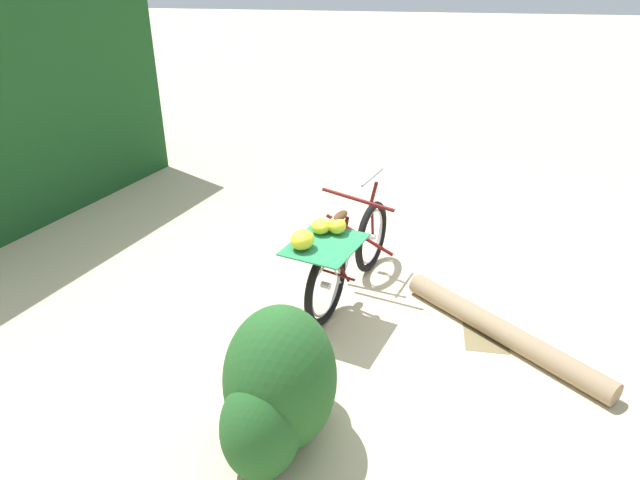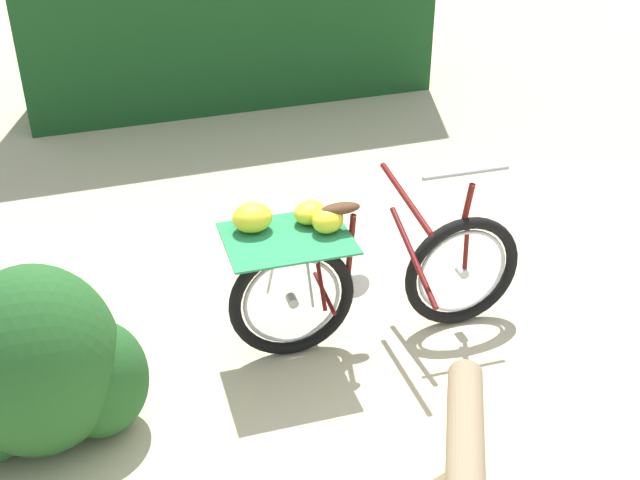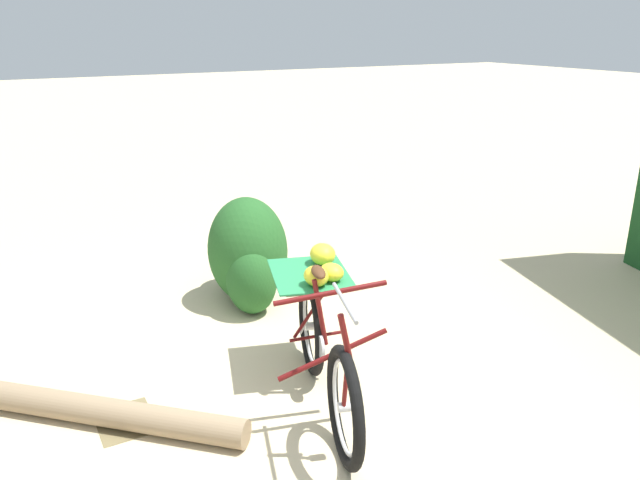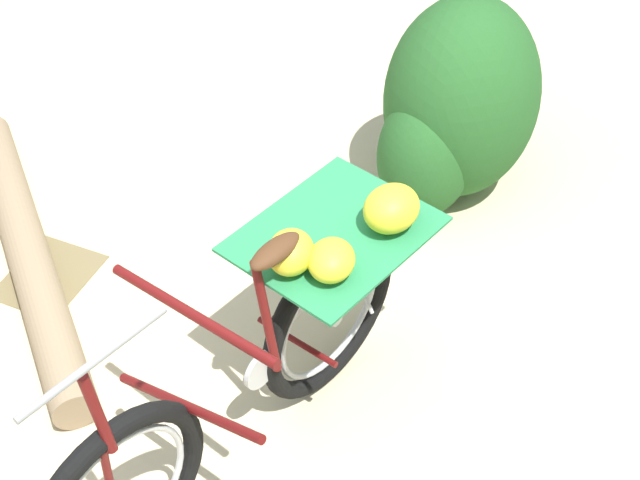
# 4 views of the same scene
# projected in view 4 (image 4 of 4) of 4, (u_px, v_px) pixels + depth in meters

# --- Properties ---
(ground_plane) EXTENTS (60.00, 60.00, 0.00)m
(ground_plane) POSITION_uv_depth(u_px,v_px,m) (250.00, 405.00, 3.73)
(ground_plane) COLOR beige
(bicycle) EXTENTS (1.79, 0.92, 1.03)m
(bicycle) POSITION_uv_depth(u_px,v_px,m) (256.00, 363.00, 3.27)
(bicycle) COLOR black
(bicycle) RESTS_ON ground_plane
(fallen_log) EXTENTS (1.47, 1.57, 0.19)m
(fallen_log) POSITION_uv_depth(u_px,v_px,m) (27.00, 250.00, 4.24)
(fallen_log) COLOR #937A5B
(fallen_log) RESTS_ON ground_plane
(shrub_cluster) EXTENTS (1.06, 0.72, 1.01)m
(shrub_cluster) POSITION_uv_depth(u_px,v_px,m) (461.00, 107.00, 4.45)
(shrub_cluster) COLOR #235623
(shrub_cluster) RESTS_ON ground_plane
(leaf_litter_patch) EXTENTS (0.44, 0.36, 0.01)m
(leaf_litter_patch) POSITION_uv_depth(u_px,v_px,m) (49.00, 276.00, 4.24)
(leaf_litter_patch) COLOR olive
(leaf_litter_patch) RESTS_ON ground_plane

